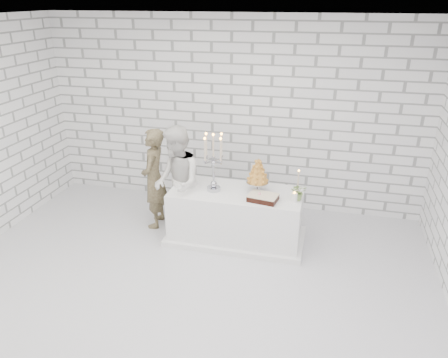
% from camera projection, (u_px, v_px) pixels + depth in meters
% --- Properties ---
extents(ground, '(6.00, 5.00, 0.01)m').
position_uv_depth(ground, '(183.00, 290.00, 5.11)').
color(ground, silver).
rests_on(ground, ground).
extents(ceiling, '(6.00, 5.00, 0.01)m').
position_uv_depth(ceiling, '(170.00, 22.00, 3.92)').
color(ceiling, white).
rests_on(ceiling, ground).
extents(wall_back, '(6.00, 0.01, 3.00)m').
position_uv_depth(wall_back, '(231.00, 114.00, 6.74)').
color(wall_back, white).
rests_on(wall_back, ground).
extents(wall_front, '(6.00, 0.01, 3.00)m').
position_uv_depth(wall_front, '(18.00, 347.00, 2.28)').
color(wall_front, white).
rests_on(wall_front, ground).
extents(cake_table, '(1.80, 0.80, 0.75)m').
position_uv_depth(cake_table, '(236.00, 216.00, 6.02)').
color(cake_table, white).
rests_on(cake_table, ground).
extents(groom, '(0.42, 0.59, 1.51)m').
position_uv_depth(groom, '(154.00, 179.00, 6.28)').
color(groom, '#3F3521').
rests_on(groom, ground).
extents(bride, '(0.91, 0.98, 1.61)m').
position_uv_depth(bride, '(177.00, 183.00, 6.01)').
color(bride, silver).
rests_on(bride, ground).
extents(candelabra, '(0.39, 0.39, 0.82)m').
position_uv_depth(candelabra, '(213.00, 163.00, 5.75)').
color(candelabra, '#A7A7B2').
rests_on(candelabra, cake_table).
extents(croquembouche, '(0.38, 0.38, 0.49)m').
position_uv_depth(croquembouche, '(258.00, 175.00, 5.77)').
color(croquembouche, '#B0732A').
rests_on(croquembouche, cake_table).
extents(chocolate_cake, '(0.41, 0.32, 0.08)m').
position_uv_depth(chocolate_cake, '(263.00, 198.00, 5.60)').
color(chocolate_cake, black).
rests_on(chocolate_cake, cake_table).
extents(pillar_candle, '(0.09, 0.09, 0.12)m').
position_uv_depth(pillar_candle, '(294.00, 197.00, 5.57)').
color(pillar_candle, white).
rests_on(pillar_candle, cake_table).
extents(extra_taper, '(0.07, 0.07, 0.32)m').
position_uv_depth(extra_taper, '(298.00, 182.00, 5.76)').
color(extra_taper, beige).
rests_on(extra_taper, cake_table).
extents(flowers, '(0.25, 0.23, 0.23)m').
position_uv_depth(flowers, '(298.00, 192.00, 5.59)').
color(flowers, '#527B3D').
rests_on(flowers, cake_table).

